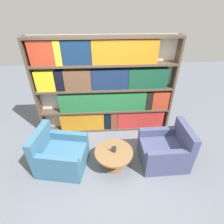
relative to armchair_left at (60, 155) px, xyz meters
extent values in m
plane|color=slate|center=(0.97, -0.25, -0.30)|extent=(14.00, 14.00, 0.00)
cube|color=silver|center=(0.97, 1.33, 0.88)|extent=(3.28, 0.05, 2.36)
cube|color=brown|center=(-0.64, 1.21, 0.88)|extent=(0.05, 0.30, 2.36)
cube|color=brown|center=(2.59, 1.21, 0.88)|extent=(0.05, 0.30, 2.36)
cube|color=brown|center=(0.97, 1.21, -0.28)|extent=(3.18, 0.30, 0.05)
cube|color=brown|center=(0.97, 1.21, 0.29)|extent=(3.18, 0.30, 0.05)
cube|color=brown|center=(0.97, 1.21, 0.88)|extent=(3.18, 0.30, 0.05)
cube|color=brown|center=(0.97, 1.21, 1.47)|extent=(3.18, 0.30, 0.05)
cube|color=brown|center=(0.97, 1.21, 2.04)|extent=(3.18, 0.30, 0.05)
cube|color=orange|center=(0.37, 1.18, -0.01)|extent=(1.11, 0.20, 0.48)
cube|color=black|center=(1.01, 1.18, -0.01)|extent=(0.17, 0.20, 0.48)
cube|color=brown|center=(1.19, 1.18, -0.01)|extent=(0.16, 0.20, 0.48)
cube|color=red|center=(1.89, 1.18, -0.01)|extent=(1.21, 0.20, 0.48)
cube|color=#25703B|center=(0.91, 1.18, 0.55)|extent=(2.11, 0.20, 0.47)
cube|color=black|center=(2.05, 1.18, 0.55)|extent=(0.15, 0.20, 0.47)
cube|color=#B43C23|center=(2.34, 1.18, 0.55)|extent=(0.42, 0.20, 0.47)
cube|color=gold|center=(-0.35, 1.18, 1.14)|extent=(0.43, 0.20, 0.46)
cube|color=black|center=(-0.04, 1.18, 1.14)|extent=(0.19, 0.20, 0.46)
cube|color=brown|center=(0.36, 1.18, 1.14)|extent=(0.60, 0.20, 0.46)
cube|color=#17294E|center=(1.09, 1.18, 1.14)|extent=(0.83, 0.20, 0.46)
cube|color=#164931|center=(1.96, 1.18, 1.14)|extent=(0.91, 0.20, 0.46)
cube|color=#BF381F|center=(-0.30, 1.18, 1.74)|extent=(0.50, 0.20, 0.49)
cube|color=gold|center=(0.03, 1.18, 1.74)|extent=(0.14, 0.20, 0.49)
cube|color=#142C4E|center=(0.41, 1.18, 1.74)|extent=(0.60, 0.20, 0.49)
cube|color=orange|center=(1.41, 1.18, 1.74)|extent=(1.40, 0.20, 0.49)
cube|color=#386684|center=(0.04, -0.01, -0.08)|extent=(1.06, 0.96, 0.45)
cube|color=#386684|center=(-0.35, 0.07, 0.36)|extent=(0.29, 0.82, 0.44)
cube|color=#386684|center=(0.05, -0.36, 0.24)|extent=(0.80, 0.26, 0.18)
cube|color=#386684|center=(0.17, 0.32, 0.24)|extent=(0.80, 0.26, 0.18)
cube|color=#42476B|center=(2.15, -0.01, -0.08)|extent=(0.95, 0.82, 0.45)
cube|color=#42476B|center=(2.54, 0.00, 0.36)|extent=(0.15, 0.81, 0.44)
cube|color=#42476B|center=(2.07, 0.33, 0.24)|extent=(0.79, 0.13, 0.18)
cube|color=#42476B|center=(2.08, -0.35, 0.24)|extent=(0.79, 0.13, 0.18)
cylinder|color=brown|center=(1.09, -0.08, -0.11)|extent=(0.14, 0.14, 0.38)
cylinder|color=brown|center=(1.09, -0.08, -0.29)|extent=(0.42, 0.42, 0.03)
cylinder|color=brown|center=(1.09, -0.08, 0.10)|extent=(0.77, 0.77, 0.04)
cube|color=black|center=(1.09, -0.08, 0.12)|extent=(0.06, 0.06, 0.01)
cube|color=#2D2D2D|center=(1.09, -0.08, 0.19)|extent=(0.09, 0.01, 0.15)
camera|label=1|loc=(0.90, -2.55, 2.70)|focal=28.00mm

